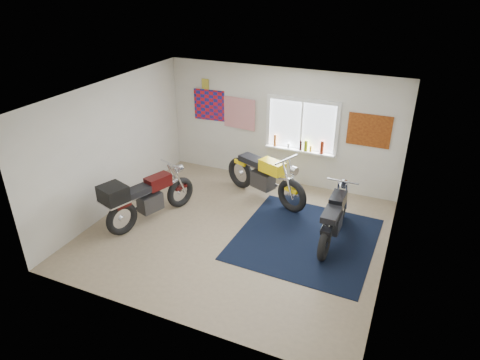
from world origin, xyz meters
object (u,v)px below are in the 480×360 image
at_px(yellow_triumph, 265,178).
at_px(black_chrome_bike, 334,219).
at_px(navy_rug, 305,239).
at_px(maroon_tourer, 144,198).

xyz_separation_m(yellow_triumph, black_chrome_bike, (1.74, -0.98, -0.06)).
relative_size(navy_rug, black_chrome_bike, 1.32).
height_order(navy_rug, maroon_tourer, maroon_tourer).
height_order(navy_rug, yellow_triumph, yellow_triumph).
height_order(yellow_triumph, black_chrome_bike, yellow_triumph).
distance_m(navy_rug, black_chrome_bike, 0.66).
bearing_deg(maroon_tourer, yellow_triumph, -24.80).
height_order(navy_rug, black_chrome_bike, black_chrome_bike).
distance_m(yellow_triumph, maroon_tourer, 2.62).
bearing_deg(black_chrome_bike, navy_rug, 115.17).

